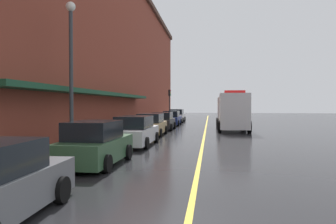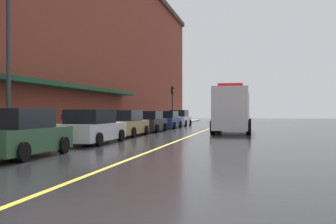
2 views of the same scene
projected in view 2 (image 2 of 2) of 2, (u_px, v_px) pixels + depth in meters
ground_plane at (202, 132)px, 30.57m from camera, size 112.00×112.00×0.00m
sidewalk_left at (127, 130)px, 31.95m from camera, size 2.40×70.00×0.15m
lane_center_stripe at (202, 131)px, 30.57m from camera, size 0.16×70.00×0.01m
brick_building_left at (38, 37)px, 32.60m from camera, size 13.74×64.00×15.72m
parked_car_1 at (21, 134)px, 13.79m from camera, size 2.10×4.24×1.72m
parked_car_2 at (92, 127)px, 19.46m from camera, size 2.15×4.79×1.70m
parked_car_3 at (126, 124)px, 25.07m from camera, size 2.12×4.63×1.67m
parked_car_4 at (149, 122)px, 30.34m from camera, size 2.09×4.24×1.62m
parked_car_5 at (168, 120)px, 36.37m from camera, size 2.03×4.57×1.62m
parked_car_6 at (180, 118)px, 42.41m from camera, size 2.04×4.47×1.72m
box_truck at (233, 110)px, 29.36m from camera, size 2.76×7.96×3.52m
parking_meter_0 at (168, 116)px, 43.00m from camera, size 0.14×0.18×1.33m
parking_meter_1 at (82, 121)px, 21.76m from camera, size 0.14×0.18×1.33m
parking_meter_2 at (63, 122)px, 19.60m from camera, size 0.14×0.18×1.33m
street_lamp_left at (8, 45)px, 16.23m from camera, size 0.44×0.44×6.94m
traffic_light_near at (172, 98)px, 44.95m from camera, size 0.38×0.36×4.30m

